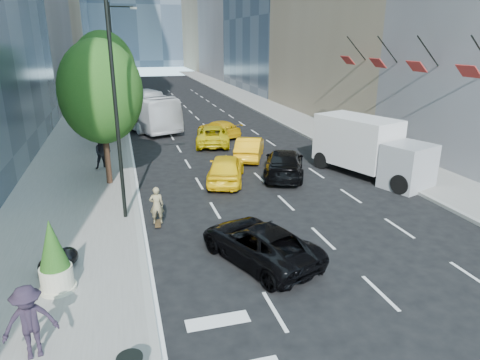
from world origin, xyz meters
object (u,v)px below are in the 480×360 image
object	(u,v)px
black_sedan_lincoln	(259,243)
city_bus	(138,109)
skateboarder	(157,208)
box_truck	(369,148)
black_sedan_mercedes	(284,163)
planter_shrub	(54,257)

from	to	relation	value
black_sedan_lincoln	city_bus	xyz separation A→B (m)	(-2.80, 26.02, 0.97)
skateboarder	black_sedan_lincoln	world-z (taller)	skateboarder
city_bus	box_truck	xyz separation A→B (m)	(11.90, -18.24, 0.01)
black_sedan_lincoln	box_truck	world-z (taller)	box_truck
skateboarder	box_truck	bearing A→B (deg)	-158.85
city_bus	box_truck	distance (m)	21.78
skateboarder	city_bus	xyz separation A→B (m)	(0.41, 22.02, 0.84)
black_sedan_mercedes	box_truck	xyz separation A→B (m)	(4.64, -1.23, 0.89)
black_sedan_mercedes	city_bus	world-z (taller)	city_bus
black_sedan_lincoln	planter_shrub	bearing A→B (deg)	-19.38
black_sedan_mercedes	planter_shrub	world-z (taller)	planter_shrub
city_bus	box_truck	bearing A→B (deg)	-76.29
planter_shrub	black_sedan_lincoln	bearing A→B (deg)	2.90
black_sedan_mercedes	planter_shrub	bearing A→B (deg)	62.51
skateboarder	black_sedan_mercedes	xyz separation A→B (m)	(7.66, 5.00, -0.04)
black_sedan_lincoln	planter_shrub	world-z (taller)	planter_shrub
black_sedan_mercedes	box_truck	size ratio (longest dim) A/B	0.73
black_sedan_mercedes	box_truck	distance (m)	4.89
city_bus	black_sedan_lincoln	bearing A→B (deg)	-103.25
skateboarder	black_sedan_mercedes	size ratio (longest dim) A/B	0.30
black_sedan_mercedes	city_bus	bearing A→B (deg)	-44.48
skateboarder	box_truck	distance (m)	12.90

